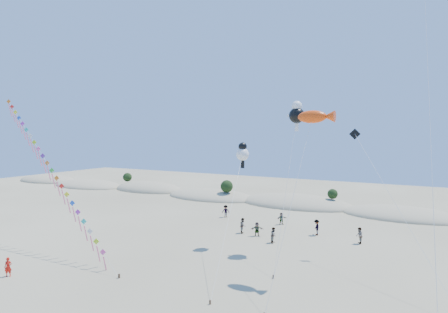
# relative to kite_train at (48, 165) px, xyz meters

# --- Properties ---
(dune_ridge) EXTENTS (145.30, 11.49, 5.57)m
(dune_ridge) POSITION_rel_kite_train_xyz_m (16.98, 34.13, -8.37)
(dune_ridge) COLOR tan
(dune_ridge) RESTS_ON ground
(kite_train) EXTENTS (24.81, 6.46, 16.65)m
(kite_train) POSITION_rel_kite_train_xyz_m (0.00, 0.00, 0.00)
(kite_train) COLOR #3F2D1E
(kite_train) RESTS_ON ground
(fish_kite) EXTENTS (3.03, 9.36, 13.71)m
(fish_kite) POSITION_rel_kite_train_xyz_m (26.93, 5.06, 4.67)
(fish_kite) COLOR #3F2D1E
(fish_kite) RESTS_ON ground
(cartoon_kite_low) EXTENTS (5.00, 14.62, 10.89)m
(cartoon_kite_low) POSITION_rel_kite_train_xyz_m (17.86, 10.04, 1.28)
(cartoon_kite_low) COLOR #3F2D1E
(cartoon_kite_low) RESTS_ON ground
(cartoon_kite_high) EXTENTS (2.07, 9.71, 15.11)m
(cartoon_kite_high) POSITION_rel_kite_train_xyz_m (23.25, 11.47, 5.32)
(cartoon_kite_high) COLOR #3F2D1E
(cartoon_kite_high) RESTS_ON ground
(dark_kite) EXTENTS (9.33, 11.95, 12.31)m
(dark_kite) POSITION_rel_kite_train_xyz_m (31.04, 9.61, 0.14)
(dark_kite) COLOR #3F2D1E
(dark_kite) RESTS_ON ground
(flyer_foreground) EXTENTS (0.69, 0.65, 1.59)m
(flyer_foreground) POSITION_rel_kite_train_xyz_m (4.89, -7.49, -7.69)
(flyer_foreground) COLOR red
(flyer_foreground) RESTS_ON ground
(beachgoers) EXTENTS (33.95, 9.35, 1.83)m
(beachgoers) POSITION_rel_kite_train_xyz_m (23.37, 16.06, -7.62)
(beachgoers) COLOR slate
(beachgoers) RESTS_ON ground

